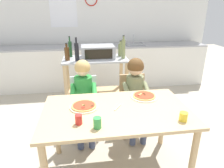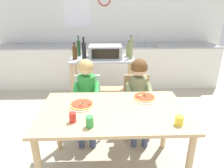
{
  "view_description": "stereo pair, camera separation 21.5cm",
  "coord_description": "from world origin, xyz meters",
  "px_view_note": "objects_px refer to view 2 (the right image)",
  "views": [
    {
      "loc": [
        -0.29,
        -1.69,
        1.68
      ],
      "look_at": [
        0.0,
        0.3,
        0.89
      ],
      "focal_mm": 32.11,
      "sensor_mm": 36.0,
      "label": 1
    },
    {
      "loc": [
        -0.07,
        -1.71,
        1.68
      ],
      "look_at": [
        0.0,
        0.3,
        0.89
      ],
      "focal_mm": 32.11,
      "sensor_mm": 36.0,
      "label": 2
    }
  ],
  "objects_px": {
    "bottle_squat_spirits": "(75,52)",
    "drinking_cup_yellow": "(179,120)",
    "dining_chair_right": "(137,101)",
    "child_in_olive_shirt": "(139,89)",
    "dining_chair_left": "(88,101)",
    "pizza_plate_cream": "(82,105)",
    "bottle_brown_beer": "(131,49)",
    "serving_spoon": "(115,107)",
    "child_in_green_shirt": "(86,91)",
    "drinking_cup_green": "(90,122)",
    "drinking_cup_red": "(73,117)",
    "bottle_dark_olive_oil": "(84,51)",
    "dining_table": "(113,118)",
    "kitchen_island_cart": "(103,76)",
    "bottle_clear_vinegar": "(79,48)",
    "toaster_oven": "(105,52)",
    "bottle_slim_sauce": "(129,50)",
    "pizza_plate_white": "(144,98)"
  },
  "relations": [
    {
      "from": "dining_chair_left",
      "to": "serving_spoon",
      "type": "height_order",
      "value": "dining_chair_left"
    },
    {
      "from": "dining_chair_right",
      "to": "drinking_cup_green",
      "type": "xyz_separation_m",
      "value": [
        -0.55,
        -0.99,
        0.31
      ]
    },
    {
      "from": "bottle_dark_olive_oil",
      "to": "bottle_brown_beer",
      "type": "xyz_separation_m",
      "value": [
        0.71,
        0.06,
        0.01
      ]
    },
    {
      "from": "bottle_dark_olive_oil",
      "to": "child_in_olive_shirt",
      "type": "bearing_deg",
      "value": -42.49
    },
    {
      "from": "bottle_brown_beer",
      "to": "pizza_plate_cream",
      "type": "bearing_deg",
      "value": -117.25
    },
    {
      "from": "bottle_brown_beer",
      "to": "drinking_cup_red",
      "type": "relative_size",
      "value": 4.1
    },
    {
      "from": "dining_table",
      "to": "drinking_cup_green",
      "type": "height_order",
      "value": "drinking_cup_green"
    },
    {
      "from": "dining_chair_right",
      "to": "child_in_green_shirt",
      "type": "relative_size",
      "value": 0.77
    },
    {
      "from": "bottle_squat_spirits",
      "to": "dining_chair_left",
      "type": "xyz_separation_m",
      "value": [
        0.22,
        -0.6,
        -0.54
      ]
    },
    {
      "from": "drinking_cup_red",
      "to": "bottle_clear_vinegar",
      "type": "bearing_deg",
      "value": 94.48
    },
    {
      "from": "bottle_brown_beer",
      "to": "drinking_cup_yellow",
      "type": "xyz_separation_m",
      "value": [
        0.22,
        -1.6,
        -0.28
      ]
    },
    {
      "from": "bottle_brown_beer",
      "to": "child_in_green_shirt",
      "type": "relative_size",
      "value": 0.33
    },
    {
      "from": "drinking_cup_green",
      "to": "child_in_green_shirt",
      "type": "bearing_deg",
      "value": 96.73
    },
    {
      "from": "dining_chair_left",
      "to": "pizza_plate_cream",
      "type": "height_order",
      "value": "dining_chair_left"
    },
    {
      "from": "dining_table",
      "to": "child_in_olive_shirt",
      "type": "xyz_separation_m",
      "value": [
        0.35,
        0.59,
        0.06
      ]
    },
    {
      "from": "bottle_squat_spirits",
      "to": "child_in_olive_shirt",
      "type": "distance_m",
      "value": 1.18
    },
    {
      "from": "dining_chair_left",
      "to": "child_in_green_shirt",
      "type": "distance_m",
      "value": 0.23
    },
    {
      "from": "bottle_slim_sauce",
      "to": "dining_chair_left",
      "type": "height_order",
      "value": "bottle_slim_sauce"
    },
    {
      "from": "toaster_oven",
      "to": "dining_chair_left",
      "type": "height_order",
      "value": "toaster_oven"
    },
    {
      "from": "bottle_brown_beer",
      "to": "dining_table",
      "type": "relative_size",
      "value": 0.25
    },
    {
      "from": "bottle_slim_sauce",
      "to": "dining_table",
      "type": "xyz_separation_m",
      "value": [
        -0.31,
        -1.49,
        -0.37
      ]
    },
    {
      "from": "bottle_slim_sauce",
      "to": "bottle_clear_vinegar",
      "type": "bearing_deg",
      "value": 176.26
    },
    {
      "from": "bottle_clear_vinegar",
      "to": "bottle_slim_sauce",
      "type": "xyz_separation_m",
      "value": [
        0.8,
        -0.05,
        -0.03
      ]
    },
    {
      "from": "kitchen_island_cart",
      "to": "drinking_cup_yellow",
      "type": "xyz_separation_m",
      "value": [
        0.65,
        -1.66,
        0.18
      ]
    },
    {
      "from": "bottle_brown_beer",
      "to": "dining_chair_left",
      "type": "relative_size",
      "value": 0.44
    },
    {
      "from": "bottle_squat_spirits",
      "to": "serving_spoon",
      "type": "relative_size",
      "value": 1.84
    },
    {
      "from": "bottle_slim_sauce",
      "to": "bottle_dark_olive_oil",
      "type": "bearing_deg",
      "value": -161.73
    },
    {
      "from": "drinking_cup_yellow",
      "to": "child_in_olive_shirt",
      "type": "bearing_deg",
      "value": 102.72
    },
    {
      "from": "bottle_squat_spirits",
      "to": "dining_chair_left",
      "type": "height_order",
      "value": "bottle_squat_spirits"
    },
    {
      "from": "drinking_cup_yellow",
      "to": "serving_spoon",
      "type": "bearing_deg",
      "value": 148.94
    },
    {
      "from": "bottle_dark_olive_oil",
      "to": "serving_spoon",
      "type": "xyz_separation_m",
      "value": [
        0.4,
        -1.22,
        -0.31
      ]
    },
    {
      "from": "dining_chair_left",
      "to": "pizza_plate_cream",
      "type": "distance_m",
      "value": 0.68
    },
    {
      "from": "dining_chair_right",
      "to": "drinking_cup_yellow",
      "type": "distance_m",
      "value": 1.05
    },
    {
      "from": "dining_chair_right",
      "to": "child_in_olive_shirt",
      "type": "height_order",
      "value": "child_in_olive_shirt"
    },
    {
      "from": "child_in_green_shirt",
      "to": "drinking_cup_yellow",
      "type": "height_order",
      "value": "child_in_green_shirt"
    },
    {
      "from": "kitchen_island_cart",
      "to": "bottle_clear_vinegar",
      "type": "height_order",
      "value": "bottle_clear_vinegar"
    },
    {
      "from": "toaster_oven",
      "to": "child_in_olive_shirt",
      "type": "relative_size",
      "value": 0.48
    },
    {
      "from": "pizza_plate_cream",
      "to": "drinking_cup_yellow",
      "type": "distance_m",
      "value": 0.93
    },
    {
      "from": "kitchen_island_cart",
      "to": "bottle_squat_spirits",
      "type": "height_order",
      "value": "bottle_squat_spirits"
    },
    {
      "from": "drinking_cup_red",
      "to": "bottle_brown_beer",
      "type": "bearing_deg",
      "value": 65.88
    },
    {
      "from": "pizza_plate_white",
      "to": "drinking_cup_red",
      "type": "xyz_separation_m",
      "value": [
        -0.7,
        -0.44,
        0.03
      ]
    },
    {
      "from": "toaster_oven",
      "to": "pizza_plate_cream",
      "type": "bearing_deg",
      "value": -100.53
    },
    {
      "from": "bottle_squat_spirits",
      "to": "child_in_olive_shirt",
      "type": "xyz_separation_m",
      "value": [
        0.88,
        -0.73,
        -0.32
      ]
    },
    {
      "from": "drinking_cup_green",
      "to": "serving_spoon",
      "type": "bearing_deg",
      "value": 55.1
    },
    {
      "from": "dining_chair_right",
      "to": "drinking_cup_yellow",
      "type": "bearing_deg",
      "value": -78.72
    },
    {
      "from": "bottle_squat_spirits",
      "to": "drinking_cup_yellow",
      "type": "relative_size",
      "value": 3.24
    },
    {
      "from": "bottle_dark_olive_oil",
      "to": "pizza_plate_cream",
      "type": "relative_size",
      "value": 1.23
    },
    {
      "from": "pizza_plate_cream",
      "to": "serving_spoon",
      "type": "height_order",
      "value": "pizza_plate_cream"
    },
    {
      "from": "dining_chair_left",
      "to": "pizza_plate_cream",
      "type": "xyz_separation_m",
      "value": [
        0.0,
        -0.63,
        0.27
      ]
    },
    {
      "from": "drinking_cup_yellow",
      "to": "drinking_cup_red",
      "type": "bearing_deg",
      "value": 175.04
    }
  ]
}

